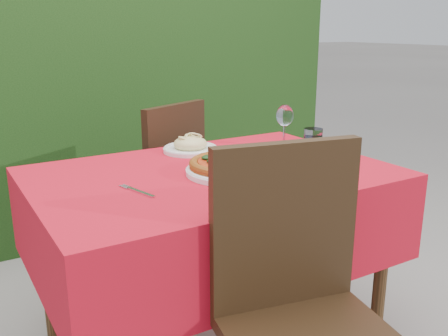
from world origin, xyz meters
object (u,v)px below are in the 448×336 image
pasta_plate (190,146)px  pizza_plate (232,166)px  chair_near (301,299)px  chair_far (161,179)px  fork (140,192)px  wine_glass (285,117)px  water_glass (313,142)px

pasta_plate → pizza_plate: bearing=-93.5°
chair_near → chair_far: (0.17, 1.29, -0.03)m
pizza_plate → fork: size_ratio=1.80×
chair_far → wine_glass: wine_glass is taller
chair_near → wine_glass: chair_near is taller
chair_near → chair_far: 1.30m
chair_near → pizza_plate: bearing=89.7°
water_glass → fork: (-0.80, -0.12, -0.04)m
wine_glass → fork: wine_glass is taller
pasta_plate → water_glass: water_glass is taller
water_glass → wine_glass: size_ratio=0.55×
pasta_plate → wine_glass: wine_glass is taller
pizza_plate → chair_far: bearing=85.4°
pasta_plate → water_glass: bearing=-32.7°
pasta_plate → water_glass: (0.42, -0.27, 0.02)m
chair_near → pasta_plate: size_ratio=4.23×
chair_near → water_glass: bearing=59.3°
pizza_plate → wine_glass: bearing=29.8°
chair_near → pizza_plate: chair_near is taller
chair_far → pizza_plate: bearing=61.9°
pizza_plate → water_glass: 0.46m
water_glass → wine_glass: bearing=104.1°
chair_near → pasta_plate: 0.92m
chair_near → pizza_plate: size_ratio=2.93×
wine_glass → water_glass: bearing=-75.9°
chair_near → fork: size_ratio=5.28×
chair_far → fork: size_ratio=4.96×
fork → pasta_plate: bearing=31.3°
fork → pizza_plate: bearing=-9.6°
water_glass → fork: size_ratio=0.55×
chair_far → wine_glass: (0.35, -0.53, 0.36)m
water_glass → wine_glass: wine_glass is taller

